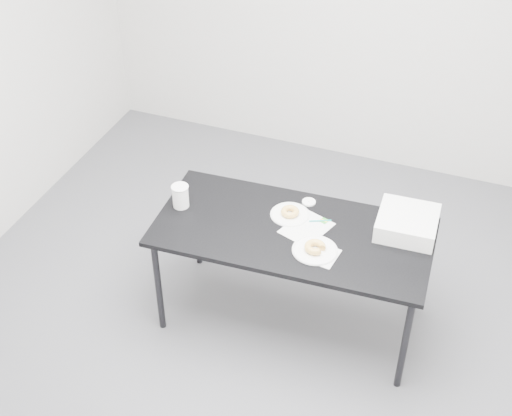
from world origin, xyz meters
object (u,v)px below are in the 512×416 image
(scorecard, at_px, (307,228))
(donut_near, at_px, (315,247))
(table, at_px, (293,237))
(pen, at_px, (320,221))
(bakery_box, at_px, (407,223))
(plate_far, at_px, (290,214))
(coffee_cup, at_px, (180,196))
(plate_near, at_px, (315,250))
(donut_far, at_px, (290,212))

(scorecard, distance_m, donut_near, 0.20)
(table, distance_m, scorecard, 0.10)
(table, relative_size, scorecard, 5.86)
(scorecard, height_order, pen, pen)
(pen, bearing_deg, donut_near, -103.54)
(table, height_order, bakery_box, bakery_box)
(table, xyz_separation_m, bakery_box, (0.60, 0.22, 0.11))
(bakery_box, bearing_deg, plate_far, -174.12)
(coffee_cup, bearing_deg, pen, 10.29)
(donut_near, bearing_deg, bakery_box, 39.06)
(pen, xyz_separation_m, plate_far, (-0.18, -0.00, -0.00))
(donut_near, bearing_deg, coffee_cup, 172.83)
(coffee_cup, bearing_deg, donut_near, -7.17)
(pen, xyz_separation_m, donut_near, (0.05, -0.26, 0.02))
(bakery_box, bearing_deg, coffee_cup, -171.91)
(plate_near, xyz_separation_m, plate_far, (-0.23, 0.25, -0.00))
(scorecard, xyz_separation_m, pen, (0.06, 0.08, 0.01))
(table, xyz_separation_m, plate_near, (0.17, -0.13, 0.06))
(table, xyz_separation_m, coffee_cup, (-0.69, -0.02, 0.13))
(table, relative_size, pen, 12.63)
(table, relative_size, donut_near, 13.64)
(scorecard, bearing_deg, table, -127.14)
(donut_near, bearing_deg, plate_near, 0.00)
(donut_near, bearing_deg, scorecard, 120.44)
(donut_near, bearing_deg, plate_far, 132.09)
(scorecard, distance_m, plate_near, 0.20)
(plate_near, relative_size, bakery_box, 0.76)
(table, xyz_separation_m, donut_far, (-0.06, 0.12, 0.08))
(pen, height_order, donut_far, donut_far)
(scorecard, relative_size, pen, 2.15)
(donut_near, bearing_deg, table, 142.72)
(donut_near, bearing_deg, pen, 100.06)
(scorecard, xyz_separation_m, donut_far, (-0.13, 0.08, 0.02))
(scorecard, bearing_deg, donut_far, 167.12)
(donut_near, distance_m, plate_far, 0.34)
(table, distance_m, coffee_cup, 0.70)
(plate_far, height_order, donut_far, donut_far)
(scorecard, height_order, coffee_cup, coffee_cup)
(plate_near, bearing_deg, plate_far, 132.09)
(table, height_order, donut_near, donut_near)
(scorecard, height_order, plate_far, plate_far)
(table, xyz_separation_m, pen, (0.12, 0.13, 0.06))
(scorecard, distance_m, donut_far, 0.15)
(scorecard, xyz_separation_m, donut_near, (0.10, -0.17, 0.03))
(pen, xyz_separation_m, bakery_box, (0.48, 0.10, 0.05))
(plate_near, xyz_separation_m, coffee_cup, (-0.86, 0.11, 0.07))
(scorecard, bearing_deg, coffee_cup, -155.72)
(plate_far, bearing_deg, plate_near, -47.91)
(plate_near, bearing_deg, scorecard, 120.44)
(pen, xyz_separation_m, plate_near, (0.05, -0.26, 0.00))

